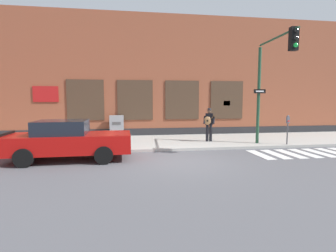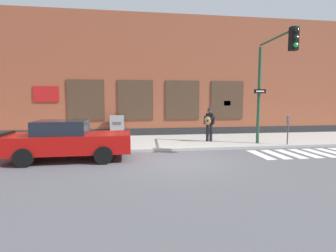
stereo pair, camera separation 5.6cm
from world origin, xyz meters
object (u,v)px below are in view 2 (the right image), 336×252
at_px(busker, 209,123).
at_px(utility_box, 117,126).
at_px(parking_meter, 288,125).
at_px(red_car, 68,140).
at_px(traffic_light, 272,71).

distance_m(busker, utility_box, 5.45).
height_order(busker, utility_box, busker).
distance_m(busker, parking_meter, 3.83).
bearing_deg(parking_meter, red_car, -172.05).
height_order(red_car, parking_meter, parking_meter).
distance_m(traffic_light, parking_meter, 2.92).
xyz_separation_m(red_car, traffic_light, (8.65, 0.70, 2.79)).
xyz_separation_m(busker, traffic_light, (2.18, -2.16, 2.45)).
bearing_deg(red_car, busker, 23.89).
bearing_deg(parking_meter, utility_box, 154.99).
distance_m(parking_meter, utility_box, 9.26).
bearing_deg(traffic_light, red_car, -175.35).
distance_m(traffic_light, utility_box, 8.87).
bearing_deg(busker, utility_box, 153.22).
height_order(red_car, utility_box, red_car).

